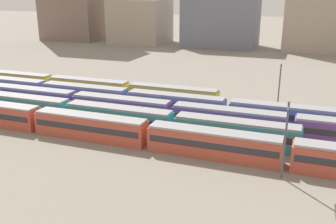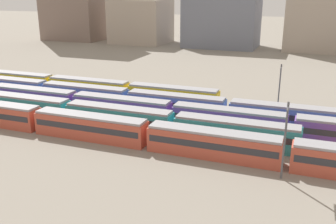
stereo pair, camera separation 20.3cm
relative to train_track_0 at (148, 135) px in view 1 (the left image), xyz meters
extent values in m
plane|color=gray|center=(-35.34, 10.40, -1.90)|extent=(600.00, 600.00, 0.00)
cube|color=#BC4C38|center=(-9.45, 0.00, -0.20)|extent=(18.00, 3.00, 3.40)
cube|color=#2D2D33|center=(-9.45, 0.00, 0.20)|extent=(17.20, 3.06, 0.90)
cube|color=#939399|center=(-9.45, 0.00, 1.67)|extent=(17.60, 2.70, 0.35)
cube|color=#BC4C38|center=(9.45, 0.00, -0.20)|extent=(18.00, 3.00, 3.40)
cube|color=#2D2D33|center=(9.45, 0.00, 0.20)|extent=(17.20, 3.06, 0.90)
cube|color=#939399|center=(9.45, 0.00, 1.67)|extent=(17.60, 2.70, 0.35)
cube|color=teal|center=(-26.33, 5.20, -0.20)|extent=(18.00, 3.00, 3.40)
cube|color=#2D2D33|center=(-26.33, 5.20, 0.20)|extent=(17.20, 3.06, 0.90)
cube|color=#939399|center=(-26.33, 5.20, 1.67)|extent=(17.60, 2.70, 0.35)
cube|color=teal|center=(-7.43, 5.20, -0.20)|extent=(18.00, 3.00, 3.40)
cube|color=#2D2D33|center=(-7.43, 5.20, 0.20)|extent=(17.20, 3.06, 0.90)
cube|color=#939399|center=(-7.43, 5.20, 1.67)|extent=(17.60, 2.70, 0.35)
cube|color=teal|center=(11.47, 5.20, -0.20)|extent=(18.00, 3.00, 3.40)
cube|color=#2D2D33|center=(11.47, 5.20, 0.20)|extent=(17.20, 3.06, 0.90)
cube|color=#939399|center=(11.47, 5.20, 1.67)|extent=(17.60, 2.70, 0.35)
cube|color=#6B429E|center=(-28.54, 10.40, -0.20)|extent=(18.00, 3.00, 3.40)
cube|color=#2D2D33|center=(-28.54, 10.40, 0.20)|extent=(17.20, 3.06, 0.90)
cube|color=#939399|center=(-28.54, 10.40, 1.67)|extent=(17.60, 2.70, 0.35)
cube|color=#6B429E|center=(-9.64, 10.40, -0.20)|extent=(18.00, 3.00, 3.40)
cube|color=#2D2D33|center=(-9.64, 10.40, 0.20)|extent=(17.20, 3.06, 0.90)
cube|color=#939399|center=(-9.64, 10.40, 1.67)|extent=(17.60, 2.70, 0.35)
cube|color=#6B429E|center=(9.26, 10.40, -0.20)|extent=(18.00, 3.00, 3.40)
cube|color=#2D2D33|center=(9.26, 10.40, 0.20)|extent=(17.20, 3.06, 0.90)
cube|color=#939399|center=(9.26, 10.40, 1.67)|extent=(17.60, 2.70, 0.35)
cube|color=#4C70BC|center=(-39.22, 15.60, -0.20)|extent=(18.00, 3.00, 3.40)
cube|color=#2D2D33|center=(-39.22, 15.60, 0.20)|extent=(17.20, 3.06, 0.90)
cube|color=#939399|center=(-39.22, 15.60, 1.67)|extent=(17.60, 2.70, 0.35)
cube|color=#4C70BC|center=(-20.32, 15.60, -0.20)|extent=(18.00, 3.00, 3.40)
cube|color=#2D2D33|center=(-20.32, 15.60, 0.20)|extent=(17.20, 3.06, 0.90)
cube|color=#939399|center=(-20.32, 15.60, 1.67)|extent=(17.60, 2.70, 0.35)
cube|color=#4C70BC|center=(-1.42, 15.60, -0.20)|extent=(18.00, 3.00, 3.40)
cube|color=#2D2D33|center=(-1.42, 15.60, 0.20)|extent=(17.20, 3.06, 0.90)
cube|color=#939399|center=(-1.42, 15.60, 1.67)|extent=(17.60, 2.70, 0.35)
cube|color=#4C70BC|center=(17.48, 15.60, -0.20)|extent=(18.00, 3.00, 3.40)
cube|color=#2D2D33|center=(17.48, 15.60, 0.20)|extent=(17.20, 3.06, 0.90)
cube|color=#939399|center=(17.48, 15.60, 1.67)|extent=(17.60, 2.70, 0.35)
cube|color=yellow|center=(-41.64, 20.80, -0.20)|extent=(18.00, 3.00, 3.40)
cube|color=#2D2D33|center=(-41.64, 20.80, 0.20)|extent=(17.20, 3.06, 0.90)
cube|color=#939399|center=(-41.64, 20.80, 1.67)|extent=(17.60, 2.70, 0.35)
cube|color=yellow|center=(-22.74, 20.80, -0.20)|extent=(18.00, 3.00, 3.40)
cube|color=#2D2D33|center=(-22.74, 20.80, 0.20)|extent=(17.20, 3.06, 0.90)
cube|color=#939399|center=(-22.74, 20.80, 1.67)|extent=(17.60, 2.70, 0.35)
cube|color=yellow|center=(-3.84, 20.80, -0.20)|extent=(18.00, 3.00, 3.40)
cube|color=#2D2D33|center=(-3.84, 20.80, 0.20)|extent=(17.20, 3.06, 0.90)
cube|color=#939399|center=(-3.84, 20.80, 1.67)|extent=(17.60, 2.70, 0.35)
cylinder|color=#4C4C51|center=(15.66, 23.63, 2.55)|extent=(0.24, 0.24, 8.92)
cube|color=#47474C|center=(15.66, 23.63, 6.41)|extent=(0.16, 3.20, 0.16)
cylinder|color=#4C4C51|center=(18.58, -3.08, 2.83)|extent=(0.24, 0.24, 9.46)
cube|color=#47474C|center=(18.58, -3.08, 6.96)|extent=(0.16, 3.20, 0.16)
cube|color=#A89989|center=(-48.84, 104.83, 7.11)|extent=(22.36, 21.00, 18.03)
cube|color=slate|center=(-13.80, 104.83, 7.89)|extent=(28.13, 19.66, 19.59)
cube|color=#A89989|center=(24.16, 104.83, 12.05)|extent=(27.79, 14.21, 27.91)
camera|label=1|loc=(20.09, -45.71, 19.28)|focal=40.37mm
camera|label=2|loc=(20.28, -45.63, 19.28)|focal=40.37mm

